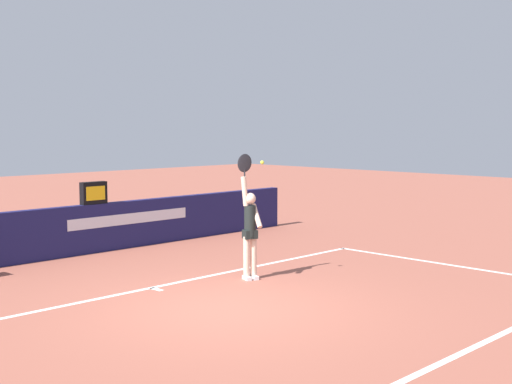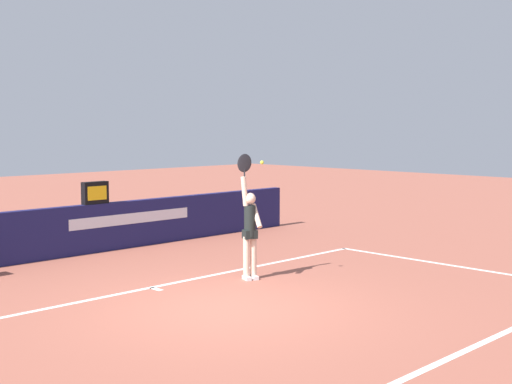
{
  "view_description": "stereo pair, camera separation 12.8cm",
  "coord_description": "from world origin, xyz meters",
  "views": [
    {
      "loc": [
        -7.21,
        -7.82,
        2.86
      ],
      "look_at": [
        1.95,
        1.23,
        1.63
      ],
      "focal_mm": 48.25,
      "sensor_mm": 36.0,
      "label": 1
    },
    {
      "loc": [
        -7.12,
        -7.91,
        2.86
      ],
      "look_at": [
        1.95,
        1.23,
        1.63
      ],
      "focal_mm": 48.25,
      "sensor_mm": 36.0,
      "label": 2
    }
  ],
  "objects": [
    {
      "name": "tennis_player",
      "position": [
        1.72,
        1.16,
        0.97
      ],
      "size": [
        0.45,
        0.42,
        2.38
      ],
      "color": "beige",
      "rests_on": "ground"
    },
    {
      "name": "back_wall",
      "position": [
        0.0,
        5.63,
        0.55
      ],
      "size": [
        14.36,
        0.22,
        1.11
      ],
      "color": "#191A4E",
      "rests_on": "ground"
    },
    {
      "name": "tennis_ball",
      "position": [
        1.72,
        0.85,
        2.21
      ],
      "size": [
        0.07,
        0.07,
        0.07
      ],
      "color": "#D0D832"
    },
    {
      "name": "court_lines",
      "position": [
        0.0,
        -0.89,
        0.0
      ],
      "size": [
        11.25,
        5.76,
        0.0
      ],
      "color": "white",
      "rests_on": "ground"
    },
    {
      "name": "ground_plane",
      "position": [
        0.0,
        0.0,
        0.0
      ],
      "size": [
        60.0,
        60.0,
        0.0
      ],
      "primitive_type": "plane",
      "color": "#9F5443"
    },
    {
      "name": "speed_display",
      "position": [
        1.18,
        5.63,
        1.36
      ],
      "size": [
        0.62,
        0.18,
        0.51
      ],
      "color": "black",
      "rests_on": "back_wall"
    }
  ]
}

